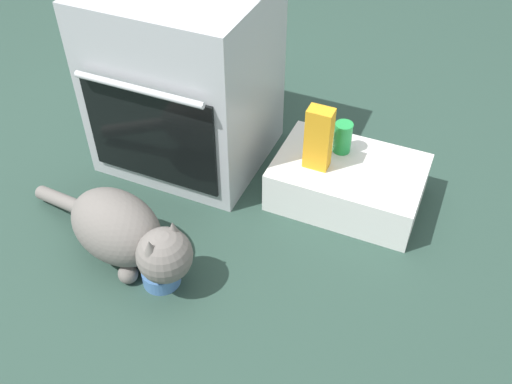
{
  "coord_description": "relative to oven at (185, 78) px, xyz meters",
  "views": [
    {
      "loc": [
        0.97,
        -1.24,
        1.5
      ],
      "look_at": [
        0.44,
        -0.0,
        0.25
      ],
      "focal_mm": 40.05,
      "sensor_mm": 36.0,
      "label": 1
    }
  ],
  "objects": [
    {
      "name": "pantry_cabinet",
      "position": [
        0.67,
        -0.02,
        -0.27
      ],
      "size": [
        0.54,
        0.36,
        0.17
      ],
      "primitive_type": "cube",
      "color": "white",
      "rests_on": "ground"
    },
    {
      "name": "cat",
      "position": [
        0.09,
        -0.6,
        -0.22
      ],
      "size": [
        0.75,
        0.32,
        0.26
      ],
      "rotation": [
        0.0,
        0.0,
        -0.26
      ],
      "color": "slate",
      "rests_on": "ground"
    },
    {
      "name": "soda_can",
      "position": [
        0.62,
        0.05,
        -0.12
      ],
      "size": [
        0.07,
        0.07,
        0.12
      ],
      "primitive_type": "cylinder",
      "color": "green",
      "rests_on": "pantry_cabinet"
    },
    {
      "name": "ground",
      "position": [
        0.02,
        -0.37,
        -0.35
      ],
      "size": [
        8.0,
        8.0,
        0.0
      ],
      "primitive_type": "plane",
      "color": "#284238"
    },
    {
      "name": "juice_carton",
      "position": [
        0.56,
        -0.07,
        -0.06
      ],
      "size": [
        0.09,
        0.06,
        0.24
      ],
      "primitive_type": "cube",
      "color": "orange",
      "rests_on": "pantry_cabinet"
    },
    {
      "name": "oven",
      "position": [
        0.0,
        0.0,
        0.0
      ],
      "size": [
        0.61,
        0.58,
        0.71
      ],
      "color": "#B7BABF",
      "rests_on": "ground"
    },
    {
      "name": "food_bowl",
      "position": [
        0.23,
        -0.64,
        -0.32
      ],
      "size": [
        0.13,
        0.13,
        0.08
      ],
      "color": "#4C7AB7",
      "rests_on": "ground"
    }
  ]
}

